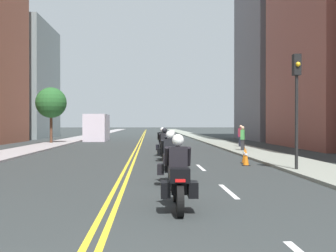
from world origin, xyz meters
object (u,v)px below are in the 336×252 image
traffic_light_near (297,90)px  pedestrian_2 (241,136)px  street_tree_0 (51,103)px  parked_truck (98,129)px  motorcycle_4 (162,144)px  pedestrian_0 (243,139)px  motorcycle_1 (170,162)px  traffic_cone_1 (245,155)px  motorcycle_3 (165,148)px  motorcycle_2 (172,153)px  traffic_cone_0 (246,157)px

traffic_light_near → pedestrian_2: bearing=85.2°
pedestrian_2 → street_tree_0: size_ratio=0.34×
parked_truck → pedestrian_2: bearing=-48.4°
motorcycle_4 → pedestrian_0: bearing=28.1°
traffic_light_near → pedestrian_0: size_ratio=2.67×
motorcycle_1 → traffic_cone_1: 7.36m
motorcycle_3 → pedestrian_2: (6.10, 10.03, 0.24)m
motorcycle_3 → pedestrian_2: 11.74m
motorcycle_4 → traffic_light_near: (4.83, -8.29, 2.46)m
pedestrian_0 → traffic_light_near: bearing=21.3°
pedestrian_0 → parked_truck: (-11.57, 18.14, 0.41)m
motorcycle_4 → motorcycle_3: bearing=-88.6°
motorcycle_2 → traffic_cone_1: size_ratio=2.71×
motorcycle_3 → traffic_cone_1: bearing=-24.1°
traffic_light_near → motorcycle_2: bearing=167.0°
traffic_cone_0 → pedestrian_2: bearing=78.3°
traffic_cone_0 → motorcycle_1: bearing=-124.4°
traffic_cone_0 → pedestrian_0: pedestrian_0 is taller
motorcycle_4 → street_tree_0: street_tree_0 is taller
traffic_cone_0 → pedestrian_0: size_ratio=0.47×
motorcycle_4 → traffic_light_near: traffic_light_near is taller
motorcycle_1 → traffic_light_near: 6.18m
motorcycle_2 → motorcycle_4: bearing=89.6°
motorcycle_2 → traffic_cone_1: (3.53, 2.45, -0.27)m
traffic_light_near → parked_truck: 31.19m
motorcycle_1 → pedestrian_2: (6.23, 17.88, 0.23)m
traffic_cone_0 → pedestrian_2: pedestrian_2 is taller
traffic_cone_1 → street_tree_0: street_tree_0 is taller
motorcycle_1 → parked_truck: 32.45m
motorcycle_2 → motorcycle_4: size_ratio=0.98×
motorcycle_3 → motorcycle_1: bearing=-92.3°
motorcycle_4 → parked_truck: 21.74m
motorcycle_2 → traffic_cone_0: (3.34, 1.43, -0.27)m
motorcycle_1 → motorcycle_4: size_ratio=1.00×
street_tree_0 → parked_truck: (3.24, 7.18, -2.42)m
traffic_light_near → street_tree_0: street_tree_0 is taller
traffic_light_near → motorcycle_3: bearing=133.6°
motorcycle_4 → traffic_light_near: 9.90m
motorcycle_3 → parked_truck: 24.82m
parked_truck → motorcycle_4: bearing=-73.1°
motorcycle_3 → traffic_light_near: size_ratio=0.50×
street_tree_0 → traffic_cone_1: bearing=-54.3°
traffic_cone_1 → pedestrian_2: (2.43, 11.58, 0.51)m
motorcycle_4 → pedestrian_2: bearing=49.6°
pedestrian_2 → street_tree_0: 17.28m
traffic_cone_1 → traffic_light_near: bearing=-71.9°
pedestrian_0 → street_tree_0: street_tree_0 is taller
traffic_light_near → parked_truck: size_ratio=0.69×
motorcycle_2 → street_tree_0: 23.15m
pedestrian_2 → motorcycle_4: bearing=100.7°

